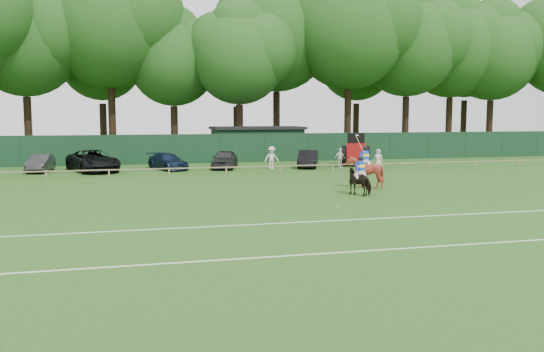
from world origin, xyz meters
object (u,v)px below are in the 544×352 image
object	(u,v)px
sedan_grey	(40,163)
spectator_mid	(340,158)
horse_dark	(360,182)
utility_shed	(257,143)
estate_black	(308,159)
spectator_right	(378,159)
hatch_grey	(225,159)
horse_chestnut	(365,172)
suv_black	(93,161)
spectator_left	(272,158)
polo_ball	(337,207)
tractor	(356,150)
sedan_navy	(168,162)

from	to	relation	value
sedan_grey	spectator_mid	distance (m)	22.33
horse_dark	utility_shed	distance (m)	24.51
estate_black	spectator_right	distance (m)	5.47
hatch_grey	horse_chestnut	bearing A→B (deg)	-50.06
sedan_grey	horse_dark	bearing A→B (deg)	-37.89
horse_dark	suv_black	xyz separation A→B (m)	(-14.07, 16.18, 0.09)
spectator_left	spectator_right	size ratio (longest dim) A/B	1.17
horse_chestnut	spectator_left	bearing A→B (deg)	-99.27
polo_ball	tractor	bearing A→B (deg)	65.14
horse_dark	spectator_mid	size ratio (longest dim) A/B	1.06
estate_black	horse_chestnut	bearing A→B (deg)	-72.43
estate_black	utility_shed	xyz separation A→B (m)	(-2.04, 9.03, 0.86)
sedan_grey	polo_ball	bearing A→B (deg)	-47.84
horse_chestnut	spectator_mid	xyz separation A→B (m)	(3.16, 12.03, -0.15)
estate_black	spectator_right	xyz separation A→B (m)	(5.16, -1.82, 0.06)
sedan_grey	spectator_right	distance (m)	25.26
horse_dark	spectator_right	size ratio (longest dim) A/B	1.12
sedan_grey	utility_shed	distance (m)	19.50
spectator_mid	sedan_navy	bearing A→B (deg)	153.17
sedan_navy	estate_black	distance (m)	10.87
horse_dark	hatch_grey	bearing A→B (deg)	-104.05
horse_chestnut	estate_black	world-z (taller)	horse_chestnut
sedan_navy	polo_ball	distance (m)	20.83
hatch_grey	spectator_right	world-z (taller)	spectator_right
horse_chestnut	suv_black	size ratio (longest dim) A/B	0.33
horse_chestnut	spectator_mid	distance (m)	12.43
sedan_navy	polo_ball	world-z (taller)	sedan_navy
polo_ball	tractor	world-z (taller)	tractor
horse_dark	spectator_left	size ratio (longest dim) A/B	0.96
spectator_right	tractor	bearing A→B (deg)	149.21
tractor	suv_black	bearing A→B (deg)	-156.76
spectator_left	horse_chestnut	bearing A→B (deg)	-81.84
hatch_grey	spectator_right	bearing A→B (deg)	5.43
horse_chestnut	estate_black	distance (m)	13.05
horse_dark	sedan_grey	distance (m)	24.41
sedan_navy	spectator_right	xyz separation A→B (m)	(15.99, -2.73, 0.13)
spectator_left	spectator_right	bearing A→B (deg)	-10.06
suv_black	polo_ball	world-z (taller)	suv_black
hatch_grey	spectator_left	xyz separation A→B (m)	(3.39, -1.36, 0.15)
spectator_right	sedan_grey	bearing A→B (deg)	-151.13
hatch_grey	tractor	xyz separation A→B (m)	(10.73, -0.29, 0.54)
spectator_mid	tractor	size ratio (longest dim) A/B	0.42
suv_black	tractor	xyz separation A→B (m)	(20.44, -0.35, 0.47)
sedan_navy	utility_shed	world-z (taller)	utility_shed
horse_dark	suv_black	bearing A→B (deg)	-78.16
sedan_navy	hatch_grey	size ratio (longest dim) A/B	1.00
sedan_navy	spectator_left	size ratio (longest dim) A/B	2.44
sedan_grey	estate_black	xyz separation A→B (m)	(19.91, -1.29, 0.04)
sedan_navy	spectator_mid	world-z (taller)	spectator_mid
sedan_navy	estate_black	xyz separation A→B (m)	(10.84, -0.91, 0.07)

